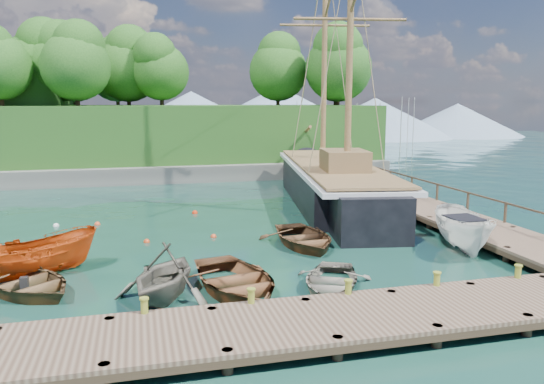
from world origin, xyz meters
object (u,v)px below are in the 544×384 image
(rowboat_0, at_px, (26,292))
(rowboat_4, at_px, (304,246))
(motorboat_orange, at_px, (39,275))
(schooner, at_px, (333,187))
(rowboat_2, at_px, (235,291))
(cabin_boat_white, at_px, (462,250))
(rowboat_3, at_px, (330,289))
(rowboat_1, at_px, (165,298))

(rowboat_0, xyz_separation_m, rowboat_4, (10.87, 3.31, 0.00))
(motorboat_orange, height_order, schooner, schooner)
(rowboat_2, bearing_deg, rowboat_0, 155.81)
(rowboat_0, height_order, rowboat_2, rowboat_2)
(rowboat_0, bearing_deg, cabin_boat_white, -36.27)
(rowboat_3, xyz_separation_m, cabin_boat_white, (7.26, 3.13, 0.00))
(rowboat_2, distance_m, rowboat_3, 3.27)
(motorboat_orange, bearing_deg, rowboat_3, -133.32)
(rowboat_3, bearing_deg, rowboat_2, -162.49)
(rowboat_4, xyz_separation_m, schooner, (4.74, 8.85, 1.07))
(rowboat_2, bearing_deg, motorboat_orange, 142.16)
(rowboat_4, bearing_deg, rowboat_2, -131.58)
(rowboat_0, bearing_deg, motorboat_orange, 46.97)
(cabin_boat_white, bearing_deg, rowboat_4, 177.45)
(rowboat_2, bearing_deg, rowboat_3, -19.95)
(rowboat_4, height_order, schooner, schooner)
(rowboat_0, height_order, schooner, schooner)
(rowboat_2, xyz_separation_m, rowboat_4, (4.01, 4.96, 0.00))
(rowboat_2, relative_size, rowboat_3, 1.31)
(rowboat_2, height_order, motorboat_orange, motorboat_orange)
(rowboat_4, height_order, cabin_boat_white, cabin_boat_white)
(rowboat_0, relative_size, cabin_boat_white, 0.90)
(rowboat_4, bearing_deg, rowboat_3, -100.77)
(rowboat_2, xyz_separation_m, motorboat_orange, (-6.75, 3.47, 0.00))
(rowboat_0, distance_m, rowboat_4, 11.36)
(cabin_boat_white, bearing_deg, motorboat_orange, -165.39)
(rowboat_4, distance_m, schooner, 10.10)
(rowboat_2, relative_size, rowboat_4, 1.08)
(rowboat_1, relative_size, rowboat_2, 0.74)
(cabin_boat_white, height_order, schooner, schooner)
(rowboat_0, bearing_deg, rowboat_1, -60.13)
(rowboat_3, distance_m, motorboat_orange, 10.74)
(rowboat_0, height_order, rowboat_1, rowboat_1)
(rowboat_4, relative_size, schooner, 0.18)
(cabin_boat_white, xyz_separation_m, schooner, (-1.73, 11.21, 1.07))
(rowboat_3, relative_size, rowboat_4, 0.82)
(rowboat_1, bearing_deg, cabin_boat_white, 37.57)
(rowboat_4, distance_m, motorboat_orange, 10.86)
(rowboat_1, xyz_separation_m, rowboat_4, (6.37, 5.01, 0.00))
(rowboat_3, height_order, cabin_boat_white, cabin_boat_white)
(rowboat_1, height_order, rowboat_3, rowboat_1)
(cabin_boat_white, bearing_deg, rowboat_3, -139.18)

